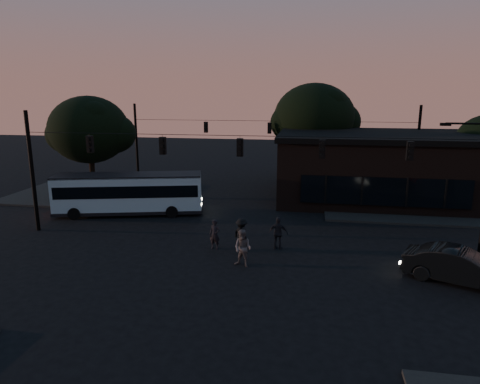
% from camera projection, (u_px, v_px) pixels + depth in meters
% --- Properties ---
extents(ground, '(120.00, 120.00, 0.00)m').
position_uv_depth(ground, '(226.00, 269.00, 21.17)').
color(ground, black).
rests_on(ground, ground).
extents(sidewalk_far_right, '(14.00, 10.00, 0.15)m').
position_uv_depth(sidewalk_far_right, '(417.00, 206.00, 32.61)').
color(sidewalk_far_right, black).
rests_on(sidewalk_far_right, ground).
extents(sidewalk_far_left, '(14.00, 10.00, 0.15)m').
position_uv_depth(sidewalk_far_left, '(100.00, 193.00, 36.90)').
color(sidewalk_far_left, black).
rests_on(sidewalk_far_left, ground).
extents(building, '(15.40, 10.41, 5.40)m').
position_uv_depth(building, '(375.00, 167.00, 34.41)').
color(building, black).
rests_on(building, ground).
extents(tree_behind, '(7.60, 7.60, 9.43)m').
position_uv_depth(tree_behind, '(314.00, 118.00, 40.22)').
color(tree_behind, black).
rests_on(tree_behind, ground).
extents(tree_left, '(6.40, 6.40, 8.30)m').
position_uv_depth(tree_left, '(89.00, 130.00, 34.70)').
color(tree_left, black).
rests_on(tree_left, ground).
extents(signal_rig_near, '(26.24, 0.30, 7.50)m').
position_uv_depth(signal_rig_near, '(240.00, 167.00, 24.00)').
color(signal_rig_near, black).
rests_on(signal_rig_near, ground).
extents(signal_rig_far, '(26.24, 0.30, 7.50)m').
position_uv_depth(signal_rig_far, '(269.00, 141.00, 39.42)').
color(signal_rig_far, black).
rests_on(signal_rig_far, ground).
extents(bus, '(10.60, 4.84, 2.91)m').
position_uv_depth(bus, '(129.00, 192.00, 30.40)').
color(bus, '#9FBFCB').
rests_on(bus, ground).
extents(car, '(5.12, 3.47, 1.60)m').
position_uv_depth(car, '(460.00, 266.00, 19.48)').
color(car, black).
rests_on(car, ground).
extents(pedestrian_a, '(0.67, 0.49, 1.69)m').
position_uv_depth(pedestrian_a, '(215.00, 234.00, 23.72)').
color(pedestrian_a, black).
rests_on(pedestrian_a, ground).
extents(pedestrian_b, '(1.11, 0.98, 1.90)m').
position_uv_depth(pedestrian_b, '(243.00, 248.00, 21.30)').
color(pedestrian_b, '#544D4D').
rests_on(pedestrian_b, ground).
extents(pedestrian_c, '(1.10, 0.50, 1.85)m').
position_uv_depth(pedestrian_c, '(278.00, 233.00, 23.69)').
color(pedestrian_c, black).
rests_on(pedestrian_c, ground).
extents(pedestrian_d, '(1.34, 1.31, 1.84)m').
position_uv_depth(pedestrian_d, '(242.00, 235.00, 23.45)').
color(pedestrian_d, black).
rests_on(pedestrian_d, ground).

